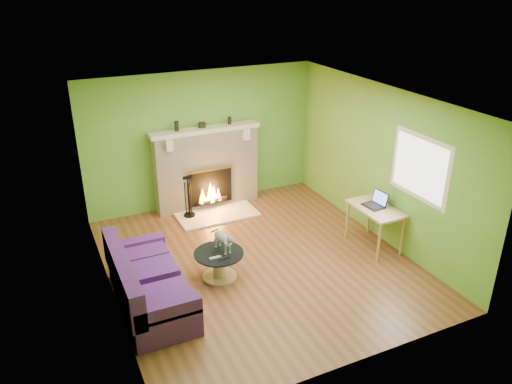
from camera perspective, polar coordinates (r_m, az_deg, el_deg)
floor at (r=8.01m, az=0.25°, el=-7.92°), size 5.00×5.00×0.00m
ceiling at (r=6.99m, az=0.29°, el=10.46°), size 5.00×5.00×0.00m
wall_back at (r=9.58m, az=-6.18°, el=6.03°), size 5.00×0.00×5.00m
wall_front at (r=5.51m, az=11.59°, el=-8.78°), size 5.00×0.00×5.00m
wall_left at (r=6.84m, az=-17.04°, el=-2.57°), size 0.00×5.00×5.00m
wall_right at (r=8.55m, az=14.06°, el=3.17°), size 0.00×5.00×5.00m
window_frame at (r=7.83m, az=18.22°, el=2.68°), size 0.00×1.20×1.20m
window_pane at (r=7.82m, az=18.18°, el=2.67°), size 0.00×1.06×1.06m
fireplace at (r=9.59m, az=-5.67°, el=2.73°), size 2.10×0.46×1.58m
hearth at (r=9.46m, az=-4.42°, el=-2.57°), size 1.50×0.75×0.03m
mantel at (r=9.32m, az=-5.82°, el=7.09°), size 2.10×0.28×0.08m
sofa at (r=7.05m, az=-12.41°, el=-10.35°), size 0.87×1.88×0.84m
coffee_table at (r=7.53m, az=-4.24°, el=-8.09°), size 0.74×0.74×0.42m
desk at (r=8.38m, az=13.51°, el=-2.27°), size 0.56×0.96×0.71m
cat at (r=7.42m, az=-3.88°, el=-5.50°), size 0.31×0.57×0.34m
remote_silver at (r=7.31m, az=-4.68°, el=-7.48°), size 0.17×0.05×0.02m
remote_black at (r=7.30m, az=-3.62°, el=-7.51°), size 0.16×0.06×0.02m
laptop at (r=8.31m, az=13.33°, el=-0.85°), size 0.32×0.36×0.25m
fire_tools at (r=9.26m, az=-7.73°, el=-0.47°), size 0.21×0.21×0.80m
mantel_vase_left at (r=9.16m, az=-9.05°, el=7.45°), size 0.08×0.08×0.18m
mantel_vase_right at (r=9.49m, az=-3.05°, el=8.17°), size 0.07×0.07×0.14m
mantel_box at (r=9.31m, az=-6.18°, el=7.63°), size 0.12×0.08×0.10m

